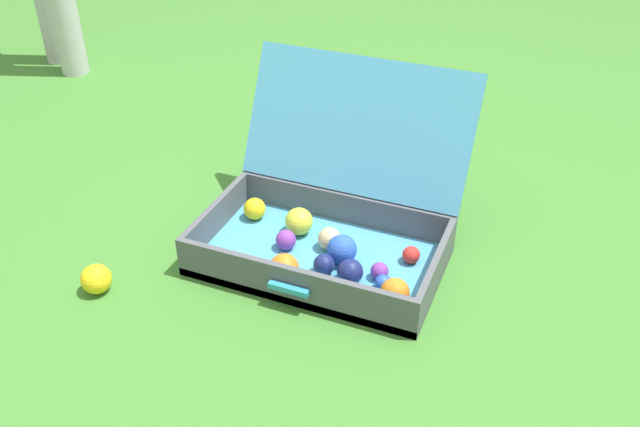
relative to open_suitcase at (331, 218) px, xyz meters
name	(u,v)px	position (x,y,z in m)	size (l,w,h in m)	color
ground_plane	(347,279)	(0.09, -0.11, -0.11)	(16.00, 16.00, 0.00)	#3D7A2D
open_suitcase	(331,218)	(0.00, 0.00, 0.00)	(0.68, 0.61, 0.48)	#4799C6
stray_ball_on_grass	(96,279)	(-0.51, -0.41, -0.07)	(0.08, 0.08, 0.08)	yellow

